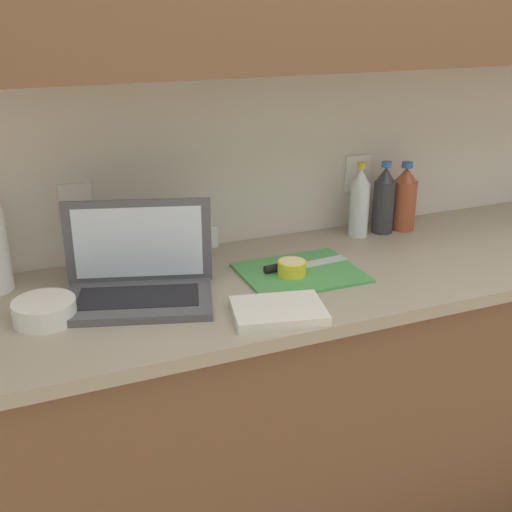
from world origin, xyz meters
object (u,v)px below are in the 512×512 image
lemon_half_cut (292,268)px  cutting_board (300,272)px  bottle_water_clear (359,203)px  measuring_cup (199,241)px  bottle_oil_tall (384,201)px  bottle_green_soda (404,199)px  knife (292,265)px  laptop (139,276)px  bowl_white (45,311)px

lemon_half_cut → cutting_board: bearing=23.0°
bottle_water_clear → measuring_cup: (-0.54, 0.00, -0.05)m
lemon_half_cut → bottle_oil_tall: bearing=27.2°
bottle_green_soda → measuring_cup: 0.71m
cutting_board → bottle_water_clear: (0.31, 0.21, 0.11)m
cutting_board → lemon_half_cut: size_ratio=4.14×
cutting_board → bottle_green_soda: 0.53m
knife → bottle_oil_tall: size_ratio=1.12×
laptop → knife: bearing=17.5°
bottle_green_soda → cutting_board: bearing=-156.5°
measuring_cup → bowl_white: (-0.46, -0.23, -0.03)m
lemon_half_cut → bowl_white: (-0.65, -0.01, -0.00)m
laptop → cutting_board: size_ratio=1.30×
bottle_green_soda → bottle_water_clear: bottle_water_clear is taller
bottle_green_soda → measuring_cup: bottle_green_soda is taller
knife → bottle_oil_tall: bearing=19.7°
cutting_board → bowl_white: size_ratio=2.18×
knife → bottle_water_clear: (0.32, 0.18, 0.09)m
bottle_water_clear → knife: bearing=-150.4°
cutting_board → bowl_white: (-0.68, -0.02, 0.02)m
bottle_oil_tall → measuring_cup: (-0.63, 0.00, -0.05)m
bottle_green_soda → bottle_water_clear: size_ratio=0.94×
bottle_oil_tall → measuring_cup: size_ratio=2.08×
lemon_half_cut → bottle_water_clear: (0.34, 0.22, 0.08)m
cutting_board → bottle_oil_tall: size_ratio=1.38×
measuring_cup → lemon_half_cut: bearing=-49.2°
lemon_half_cut → bottle_water_clear: size_ratio=0.32×
measuring_cup → bowl_white: bearing=-153.0°
bottle_green_soda → lemon_half_cut: bearing=-156.5°
bottle_green_soda → bottle_oil_tall: bearing=180.0°
bottle_water_clear → cutting_board: bearing=-146.1°
laptop → knife: 0.44m
measuring_cup → knife: bearing=-40.7°
cutting_board → lemon_half_cut: lemon_half_cut is taller
cutting_board → knife: bearing=113.4°
knife → bottle_water_clear: size_ratio=1.09×
bottle_green_soda → bowl_white: bearing=-168.7°
bottle_water_clear → measuring_cup: bottle_water_clear is taller
cutting_board → laptop: bearing=177.3°
laptop → bowl_white: 0.24m
knife → bottle_oil_tall: (0.41, 0.18, 0.09)m
laptop → bowl_white: (-0.24, -0.04, -0.03)m
bowl_white → measuring_cup: bearing=27.0°
cutting_board → bottle_water_clear: 0.39m
cutting_board → lemon_half_cut: (-0.03, -0.01, 0.02)m
laptop → bowl_white: laptop is taller
cutting_board → bottle_oil_tall: bottle_oil_tall is taller
laptop → lemon_half_cut: size_ratio=5.38×
laptop → cutting_board: 0.45m
bottle_oil_tall → measuring_cup: 0.63m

